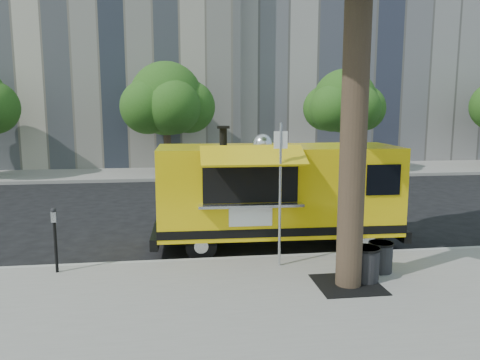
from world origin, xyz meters
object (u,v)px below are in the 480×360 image
(sign_post, at_px, (280,186))
(food_truck, at_px, (277,192))
(trash_bin_left, at_px, (366,263))
(far_tree_b, at_px, (166,99))
(far_tree_c, at_px, (345,101))
(trash_bin_right, at_px, (381,256))
(parking_meter, at_px, (55,232))

(sign_post, bearing_deg, food_truck, 79.99)
(sign_post, relative_size, food_truck, 0.49)
(trash_bin_left, bearing_deg, far_tree_b, 104.59)
(far_tree_c, xyz_separation_m, trash_bin_right, (-4.50, -14.61, -3.24))
(food_truck, distance_m, trash_bin_right, 3.04)
(parking_meter, height_order, trash_bin_right, parking_meter)
(far_tree_c, distance_m, food_truck, 13.88)
(far_tree_b, bearing_deg, parking_meter, -98.10)
(sign_post, bearing_deg, far_tree_b, 100.15)
(sign_post, height_order, parking_meter, sign_post)
(sign_post, xyz_separation_m, trash_bin_left, (1.45, -1.10, -1.34))
(parking_meter, xyz_separation_m, food_truck, (4.85, 1.52, 0.42))
(parking_meter, xyz_separation_m, trash_bin_right, (6.50, -0.86, -0.50))
(far_tree_c, distance_m, sign_post, 15.48)
(sign_post, relative_size, trash_bin_right, 4.90)
(far_tree_b, relative_size, sign_post, 1.83)
(food_truck, distance_m, trash_bin_left, 3.17)
(food_truck, height_order, trash_bin_right, food_truck)
(far_tree_b, xyz_separation_m, trash_bin_right, (4.50, -14.91, -3.36))
(far_tree_c, bearing_deg, food_truck, -116.69)
(parking_meter, distance_m, trash_bin_right, 6.58)
(sign_post, xyz_separation_m, trash_bin_right, (1.95, -0.66, -1.37))
(far_tree_b, distance_m, far_tree_c, 9.01)
(far_tree_c, bearing_deg, far_tree_b, 178.09)
(far_tree_b, bearing_deg, sign_post, -79.85)
(far_tree_c, height_order, trash_bin_left, far_tree_c)
(parking_meter, xyz_separation_m, trash_bin_left, (6.00, -1.30, -0.48))
(food_truck, bearing_deg, far_tree_c, 64.89)
(far_tree_c, relative_size, trash_bin_left, 7.82)
(far_tree_c, relative_size, food_truck, 0.85)
(sign_post, relative_size, trash_bin_left, 4.50)
(parking_meter, height_order, trash_bin_left, parking_meter)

